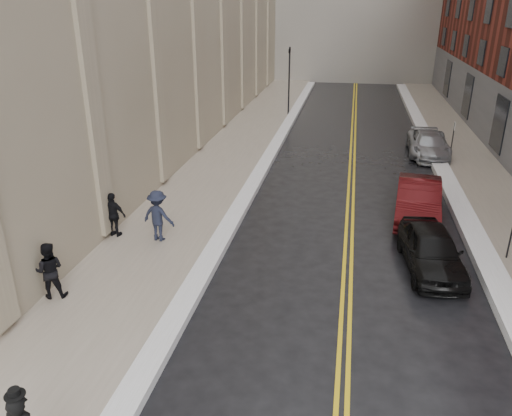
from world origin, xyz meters
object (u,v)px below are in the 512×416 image
at_px(car_maroon, 418,200).
at_px(car_silver_far, 428,143).
at_px(pedestrian_c, 114,215).
at_px(car_silver_near, 429,146).
at_px(pedestrian_a, 49,270).
at_px(pedestrian_b, 158,216).
at_px(car_black, 432,250).

height_order(car_maroon, car_silver_far, car_maroon).
height_order(car_silver_far, pedestrian_c, pedestrian_c).
relative_size(car_silver_near, car_silver_far, 0.94).
distance_m(car_silver_near, pedestrian_a, 22.00).
height_order(car_silver_far, pedestrian_b, pedestrian_b).
relative_size(pedestrian_a, pedestrian_c, 1.02).
bearing_deg(car_black, pedestrian_c, 173.58).
xyz_separation_m(car_black, car_silver_far, (1.60, 14.13, -0.06)).
height_order(car_silver_near, car_silver_far, car_silver_far).
bearing_deg(car_silver_far, car_black, -95.01).
bearing_deg(car_maroon, pedestrian_c, -153.76).
relative_size(pedestrian_a, pedestrian_b, 0.91).
height_order(pedestrian_a, pedestrian_b, pedestrian_b).
relative_size(car_black, pedestrian_c, 2.48).
bearing_deg(car_black, pedestrian_a, -165.89).
distance_m(car_black, pedestrian_c, 11.40).
distance_m(car_silver_far, pedestrian_c, 19.10).
xyz_separation_m(car_silver_far, pedestrian_b, (-11.24, -13.98, 0.45)).
relative_size(car_black, pedestrian_b, 2.21).
bearing_deg(pedestrian_a, car_silver_far, -145.72).
distance_m(car_maroon, pedestrian_b, 10.53).
bearing_deg(car_silver_far, pedestrian_a, -124.03).
xyz_separation_m(car_silver_far, pedestrian_a, (-13.00, -18.24, 0.37)).
distance_m(car_black, pedestrian_a, 12.12).
xyz_separation_m(car_silver_far, pedestrian_c, (-13.00, -13.99, 0.35)).
xyz_separation_m(pedestrian_a, pedestrian_b, (1.76, 4.26, 0.09)).
bearing_deg(car_silver_far, pedestrian_b, -127.35).
bearing_deg(pedestrian_a, pedestrian_b, -132.68).
bearing_deg(pedestrian_b, pedestrian_c, 12.06).
bearing_deg(pedestrian_c, pedestrian_a, 98.04).
distance_m(car_silver_far, pedestrian_a, 22.40).
bearing_deg(pedestrian_b, car_silver_near, -118.00).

